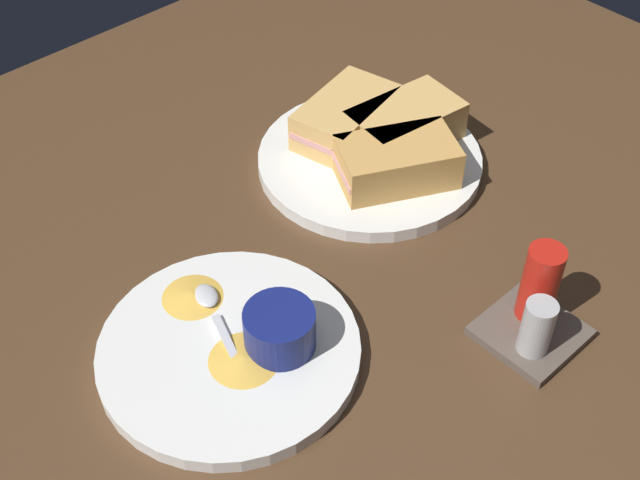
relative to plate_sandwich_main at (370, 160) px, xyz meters
The scene contains 12 objects.
ground_plane 8.49cm from the plate_sandwich_main, 70.00° to the left, with size 110.00×110.00×3.00cm, color #4C331E.
plate_sandwich_main is the anchor object (origin of this frame).
sandwich_half_near 5.95cm from the plate_sandwich_main, 80.81° to the left, with size 15.04×12.70×4.80cm.
sandwich_half_far 5.95cm from the plate_sandwich_main, behind, with size 14.03×9.16×4.80cm.
sandwich_half_extra 5.95cm from the plate_sandwich_main, 99.19° to the right, with size 14.49×10.31×4.80cm.
ramekin_dark_sauce 6.58cm from the plate_sandwich_main, 108.19° to the right, with size 7.06×7.06×3.77cm.
spoon_by_dark_ramekin 1.58cm from the plate_sandwich_main, behind, with size 2.88×9.96×0.80cm.
plate_chips_companion 31.90cm from the plate_sandwich_main, 20.13° to the left, with size 24.94×24.94×1.60cm, color white.
ramekin_light_gravy 29.92cm from the plate_sandwich_main, 28.27° to the left, with size 6.76×6.76×4.24cm.
spoon_by_gravy_ramekin 28.93cm from the plate_sandwich_main, 12.15° to the left, with size 4.64×9.80×0.80cm.
plantain_chip_scatter 29.67cm from the plate_sandwich_main, 20.06° to the left, with size 13.82×18.47×0.60cm.
condiment_caddy 29.50cm from the plate_sandwich_main, 77.00° to the left, with size 9.00×9.00×9.50cm.
Camera 1 is at (55.05, 45.92, 64.87)cm, focal length 47.97 mm.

